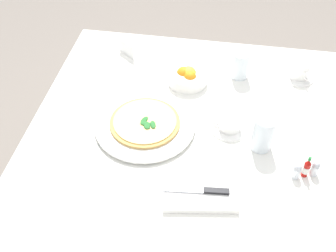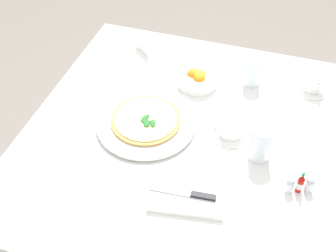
{
  "view_description": "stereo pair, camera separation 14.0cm",
  "coord_description": "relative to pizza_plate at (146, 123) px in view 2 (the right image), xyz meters",
  "views": [
    {
      "loc": [
        -0.08,
        0.97,
        1.76
      ],
      "look_at": [
        0.08,
        0.0,
        0.76
      ],
      "focal_mm": 44.34,
      "sensor_mm": 36.0,
      "label": 1
    },
    {
      "loc": [
        -0.21,
        0.94,
        1.76
      ],
      "look_at": [
        0.08,
        0.0,
        0.76
      ],
      "focal_mm": 44.34,
      "sensor_mm": 36.0,
      "label": 2
    }
  ],
  "objects": [
    {
      "name": "ground_plane",
      "position": [
        -0.16,
        -0.0,
        -0.75
      ],
      "size": [
        8.0,
        8.0,
        0.0
      ],
      "primitive_type": "plane",
      "color": "slate"
    },
    {
      "name": "dining_table",
      "position": [
        -0.16,
        -0.0,
        -0.14
      ],
      "size": [
        1.11,
        1.11,
        0.74
      ],
      "color": "white",
      "rests_on": "ground_plane"
    },
    {
      "name": "pizza_plate",
      "position": [
        0.0,
        0.0,
        0.0
      ],
      "size": [
        0.34,
        0.34,
        0.02
      ],
      "color": "white",
      "rests_on": "dining_table"
    },
    {
      "name": "pizza",
      "position": [
        -0.0,
        0.0,
        0.01
      ],
      "size": [
        0.24,
        0.24,
        0.02
      ],
      "color": "tan",
      "rests_on": "pizza_plate"
    },
    {
      "name": "coffee_cup_left_edge",
      "position": [
        -0.28,
        -0.04,
        0.01
      ],
      "size": [
        0.13,
        0.13,
        0.06
      ],
      "color": "white",
      "rests_on": "dining_table"
    },
    {
      "name": "coffee_cup_near_right",
      "position": [
        -0.53,
        -0.37,
        0.02
      ],
      "size": [
        0.13,
        0.13,
        0.07
      ],
      "color": "white",
      "rests_on": "dining_table"
    },
    {
      "name": "water_glass_far_right",
      "position": [
        -0.39,
        0.02,
        0.04
      ],
      "size": [
        0.07,
        0.07,
        0.13
      ],
      "color": "white",
      "rests_on": "dining_table"
    },
    {
      "name": "water_glass_back_corner",
      "position": [
        -0.31,
        -0.34,
        0.04
      ],
      "size": [
        0.07,
        0.07,
        0.11
      ],
      "color": "white",
      "rests_on": "dining_table"
    },
    {
      "name": "napkin_folded",
      "position": [
        -0.22,
        0.25,
        -0.0
      ],
      "size": [
        0.24,
        0.16,
        0.02
      ],
      "rotation": [
        0.0,
        0.0,
        0.16
      ],
      "color": "white",
      "rests_on": "dining_table"
    },
    {
      "name": "dinner_knife",
      "position": [
        -0.21,
        0.25,
        0.01
      ],
      "size": [
        0.2,
        0.04,
        0.01
      ],
      "rotation": [
        0.0,
        0.0,
        0.09
      ],
      "color": "silver",
      "rests_on": "napkin_folded"
    },
    {
      "name": "citrus_bowl",
      "position": [
        -0.11,
        -0.27,
        0.02
      ],
      "size": [
        0.15,
        0.15,
        0.07
      ],
      "color": "white",
      "rests_on": "dining_table"
    },
    {
      "name": "hot_sauce_bottle",
      "position": [
        -0.53,
        0.12,
        0.02
      ],
      "size": [
        0.02,
        0.02,
        0.08
      ],
      "color": "#B7140F",
      "rests_on": "dining_table"
    },
    {
      "name": "salt_shaker",
      "position": [
        -0.5,
        0.13,
        0.01
      ],
      "size": [
        0.03,
        0.03,
        0.06
      ],
      "color": "white",
      "rests_on": "dining_table"
    },
    {
      "name": "pepper_shaker",
      "position": [
        -0.55,
        0.11,
        0.01
      ],
      "size": [
        0.03,
        0.03,
        0.06
      ],
      "color": "white",
      "rests_on": "dining_table"
    },
    {
      "name": "menu_card",
      "position": [
        0.16,
        -0.4,
        0.02
      ],
      "size": [
        0.07,
        0.06,
        0.06
      ],
      "rotation": [
        0.0,
        0.0,
        5.62
      ],
      "color": "white",
      "rests_on": "dining_table"
    }
  ]
}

